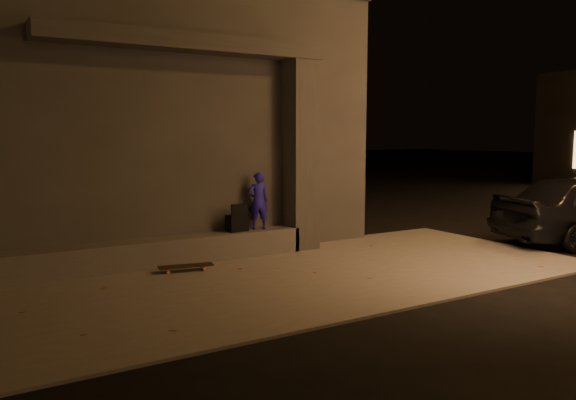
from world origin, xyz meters
TOP-DOWN VIEW (x-y plane):
  - ground at (0.00, 0.00)m, footprint 120.00×120.00m
  - sidewalk at (0.00, 2.00)m, footprint 11.00×4.40m
  - building at (-1.00, 6.49)m, footprint 9.00×5.10m
  - ledge at (-1.50, 3.75)m, footprint 6.00×0.55m
  - column at (1.70, 3.75)m, footprint 0.55×0.55m
  - canopy at (-0.50, 3.80)m, footprint 5.00×0.70m
  - skateboarder at (0.77, 3.75)m, footprint 0.43×0.33m
  - backpack at (0.33, 3.75)m, footprint 0.38×0.26m
  - skateboard at (-0.91, 3.10)m, footprint 0.91×0.39m

SIDE VIEW (x-z plane):
  - ground at x=0.00m, z-range 0.00..0.00m
  - sidewalk at x=0.00m, z-range 0.00..0.04m
  - skateboard at x=-0.91m, z-range 0.07..0.17m
  - ledge at x=-1.50m, z-range 0.04..0.49m
  - backpack at x=0.33m, z-range 0.41..0.93m
  - skateboarder at x=0.77m, z-range 0.49..1.56m
  - column at x=1.70m, z-range 0.04..3.64m
  - building at x=-1.00m, z-range -0.01..5.22m
  - canopy at x=-0.50m, z-range 3.64..3.92m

